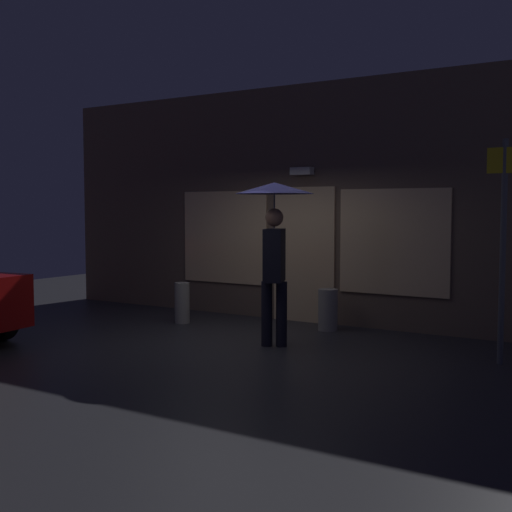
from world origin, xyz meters
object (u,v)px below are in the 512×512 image
(person_with_umbrella, at_px, (274,224))
(street_sign_post, at_px, (503,238))
(sidewalk_bollard, at_px, (182,303))
(sidewalk_bollard_2, at_px, (328,310))

(person_with_umbrella, height_order, street_sign_post, street_sign_post)
(sidewalk_bollard, relative_size, sidewalk_bollard_2, 1.04)
(sidewalk_bollard, bearing_deg, sidewalk_bollard_2, 16.14)
(street_sign_post, bearing_deg, sidewalk_bollard, 177.42)
(street_sign_post, xyz_separation_m, sidewalk_bollard_2, (-2.70, 0.89, -1.18))
(person_with_umbrella, xyz_separation_m, sidewalk_bollard_2, (0.11, 1.42, -1.33))
(person_with_umbrella, relative_size, sidewalk_bollard_2, 3.48)
(street_sign_post, bearing_deg, person_with_umbrella, -169.17)
(person_with_umbrella, xyz_separation_m, sidewalk_bollard, (-2.18, 0.76, -1.32))
(person_with_umbrella, bearing_deg, street_sign_post, 79.30)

